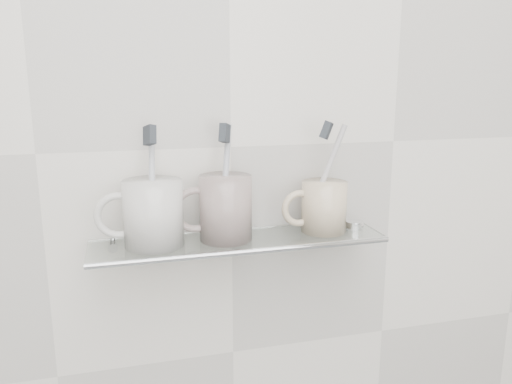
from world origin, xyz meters
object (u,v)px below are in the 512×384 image
object	(u,v)px
mug_center	(226,208)
mug_right	(324,207)
shelf_glass	(240,241)
mug_left	(153,213)

from	to	relation	value
mug_center	mug_right	size ratio (longest dim) A/B	1.22
mug_right	shelf_glass	bearing A→B (deg)	-163.93
shelf_glass	mug_right	world-z (taller)	mug_right
mug_center	mug_left	bearing A→B (deg)	177.07
mug_left	mug_right	xyz separation A→B (m)	(0.30, 0.00, -0.01)
shelf_glass	mug_center	bearing A→B (deg)	167.45
mug_center	mug_right	distance (m)	0.18
shelf_glass	mug_left	bearing A→B (deg)	177.99
shelf_glass	mug_center	world-z (taller)	mug_center
mug_left	mug_center	xyz separation A→B (m)	(0.12, 0.00, 0.00)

